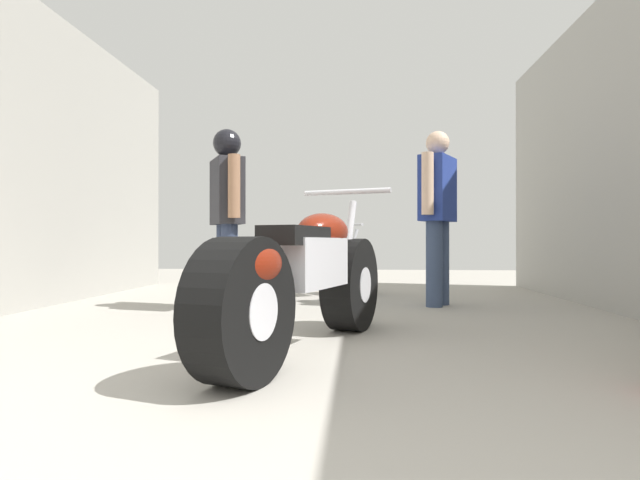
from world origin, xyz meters
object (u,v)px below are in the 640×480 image
motorcycle_maroon_cruiser (305,279)px  mechanic_in_blue (438,207)px  motorcycle_black_naked (306,266)px  mechanic_with_helmet (227,202)px

motorcycle_maroon_cruiser → mechanic_in_blue: size_ratio=1.22×
motorcycle_black_naked → mechanic_with_helmet: bearing=-119.1°
mechanic_in_blue → mechanic_with_helmet: 2.05m
motorcycle_maroon_cruiser → mechanic_with_helmet: (-0.92, 1.73, 0.59)m
mechanic_with_helmet → mechanic_in_blue: bearing=13.0°
motorcycle_black_naked → mechanic_with_helmet: 1.44m
motorcycle_black_naked → mechanic_in_blue: mechanic_in_blue is taller
motorcycle_maroon_cruiser → motorcycle_black_naked: motorcycle_maroon_cruiser is taller
mechanic_in_blue → motorcycle_black_naked: bearing=154.6°
motorcycle_maroon_cruiser → mechanic_in_blue: (1.08, 2.19, 0.56)m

